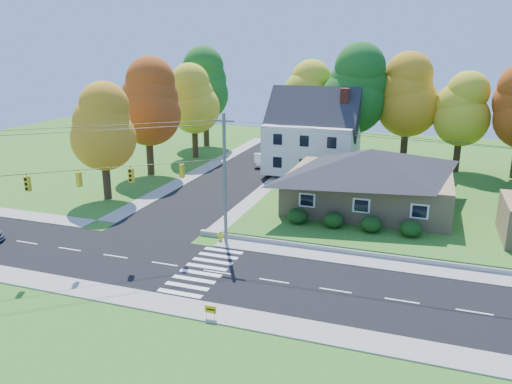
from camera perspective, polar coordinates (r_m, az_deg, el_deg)
ground at (r=34.06m, az=-4.46°, el=-9.14°), size 120.00×120.00×0.00m
road_main at (r=34.05m, az=-4.46°, el=-9.13°), size 90.00×8.00×0.02m
road_cross at (r=59.66m, az=-1.61°, el=2.22°), size 8.00×44.00×0.02m
sidewalk_north at (r=38.27m, az=-1.48°, el=-6.05°), size 90.00×2.00×0.08m
sidewalk_south at (r=30.05m, az=-8.34°, el=-12.91°), size 90.00×2.00×0.08m
lawn at (r=51.16m, az=18.86°, el=-0.84°), size 30.00×30.00×0.50m
ranch_house at (r=45.76m, az=12.85°, el=1.59°), size 14.60×10.60×5.40m
colonial_house at (r=58.32m, az=6.51°, el=6.39°), size 10.40×8.40×9.60m
hedge_row at (r=40.54m, az=10.94°, el=-3.38°), size 10.70×1.70×1.27m
traffic_infrastructure at (r=33.42m, az=-3.97°, el=-0.17°), size 38.10×10.66×10.00m
tree_lot_0 at (r=64.06m, az=6.02°, el=10.67°), size 6.72×6.72×12.51m
tree_lot_1 at (r=61.87m, az=11.37°, el=11.45°), size 7.84×7.84×14.60m
tree_lot_2 at (r=62.39m, az=17.01°, el=10.50°), size 7.28×7.28×13.56m
tree_lot_3 at (r=61.58m, az=22.49°, el=8.68°), size 6.16×6.16×11.47m
tree_west_0 at (r=50.32m, az=-17.19°, el=7.13°), size 6.16×6.16×11.47m
tree_west_1 at (r=58.95m, az=-12.37°, el=10.03°), size 7.28×7.28×13.56m
tree_west_2 at (r=67.27m, az=-7.14°, el=10.48°), size 6.72×6.72×12.51m
tree_west_3 at (r=75.21m, az=-5.85°, el=12.14°), size 7.84×7.84×14.60m
white_car at (r=63.11m, az=0.48°, el=3.71°), size 3.02×4.67×1.45m
fire_hydrant at (r=39.02m, az=-4.09°, el=-5.08°), size 0.47×0.36×0.81m
yard_sign at (r=28.51m, az=-5.22°, el=-13.25°), size 0.67×0.07×0.84m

